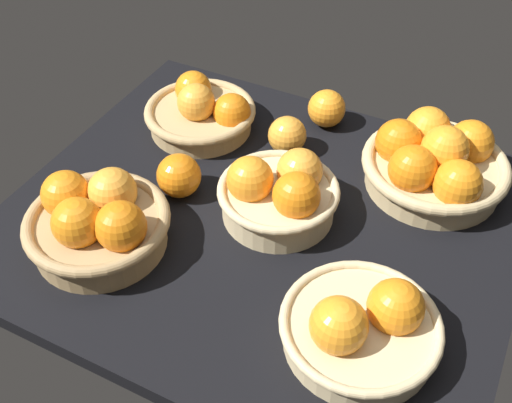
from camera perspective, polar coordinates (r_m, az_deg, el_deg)
name	(u,v)px	position (r cm, az deg, el deg)	size (l,w,h in cm)	color
market_tray	(263,223)	(107.32, 0.64, -1.93)	(84.00, 72.00, 3.00)	black
basket_near_right	(362,326)	(88.29, 9.60, -11.15)	(22.48, 22.48, 10.47)	#D3BC8C
basket_far_right	(434,162)	(113.58, 15.92, 3.45)	(25.68, 25.68, 12.38)	tan
basket_center	(279,193)	(103.60, 2.15, 0.78)	(20.38, 20.38, 11.27)	#D3BC8C
basket_far_left	(203,111)	(124.01, -4.89, 8.17)	(21.75, 21.75, 10.18)	tan
basket_near_left	(97,221)	(101.78, -14.27, -1.75)	(23.22, 23.22, 11.47)	tan
loose_orange_front_gap	(179,176)	(108.89, -7.03, 2.35)	(7.77, 7.77, 7.77)	orange
loose_orange_back_gap	(287,135)	(117.56, 2.85, 6.04)	(7.23, 7.23, 7.23)	#F49E33
loose_orange_side_gap	(327,108)	(125.03, 6.45, 8.41)	(7.43, 7.43, 7.43)	orange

